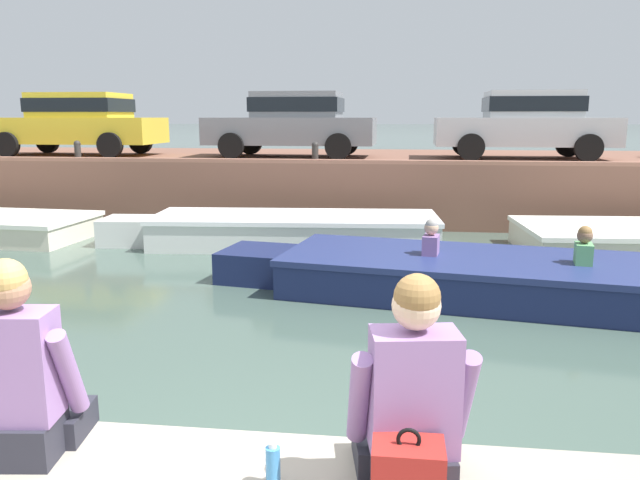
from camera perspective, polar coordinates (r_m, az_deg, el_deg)
The scene contains 13 objects.
ground_plane at distance 8.30m, azimuth 0.80°, elevation -5.20°, with size 400.00×400.00×0.00m, color #42564C.
far_quay_wall at distance 16.06m, azimuth 3.95°, elevation 5.28°, with size 60.00×6.00×1.38m, color brown.
far_wall_coping at distance 13.13m, azimuth 3.29°, elevation 7.17°, with size 60.00×0.24×0.08m, color #925F4C.
boat_moored_central_white at distance 11.54m, azimuth -3.57°, elevation 0.90°, with size 6.28×2.11×0.57m.
motorboat_passing at distance 8.52m, azimuth 13.71°, elevation -3.22°, with size 6.71×2.86×1.01m.
car_leftmost_yellow at distance 17.15m, azimuth -21.29°, elevation 10.08°, with size 4.27×1.99×1.54m.
car_left_inner_grey at distance 15.35m, azimuth -2.43°, elevation 10.77°, with size 4.09×2.02×1.54m.
car_centre_silver at distance 15.42m, azimuth 18.34°, elevation 10.22°, with size 4.05×1.98×1.54m.
mooring_bollard_west at distance 14.99m, azimuth -21.29°, elevation 7.69°, with size 0.15×0.15×0.45m.
mooring_bollard_mid at distance 13.34m, azimuth -0.45°, elevation 8.10°, with size 0.15×0.15×0.45m.
person_seated_left at distance 3.29m, azimuth -25.61°, elevation -11.48°, with size 0.56×0.56×0.96m.
person_seated_right at distance 2.76m, azimuth 8.32°, elevation -14.83°, with size 0.57×0.58×0.96m.
bottle_drink at distance 2.87m, azimuth -4.32°, elevation -19.90°, with size 0.06×0.06×0.20m.
Camera 1 is at (0.86, -2.87, 2.34)m, focal length 35.00 mm.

